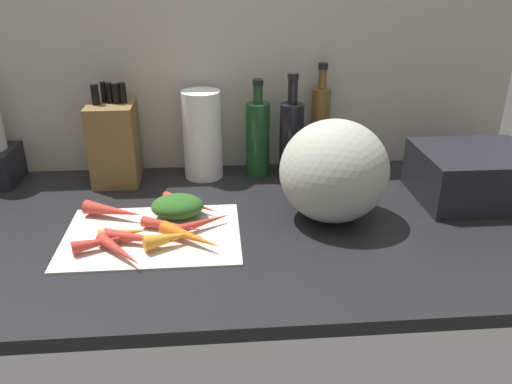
# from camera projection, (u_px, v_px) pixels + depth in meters

# --- Properties ---
(ground_plane) EXTENTS (1.70, 0.80, 0.03)m
(ground_plane) POSITION_uv_depth(u_px,v_px,m) (235.00, 227.00, 1.26)
(ground_plane) COLOR black
(wall_back) EXTENTS (1.70, 0.03, 0.60)m
(wall_back) POSITION_uv_depth(u_px,v_px,m) (227.00, 66.00, 1.48)
(wall_back) COLOR #BCB7AD
(wall_back) RESTS_ON ground_plane
(cutting_board) EXTENTS (0.40, 0.29, 0.01)m
(cutting_board) POSITION_uv_depth(u_px,v_px,m) (152.00, 234.00, 1.19)
(cutting_board) COLOR beige
(cutting_board) RESTS_ON ground_plane
(carrot_0) EXTENTS (0.11, 0.05, 0.03)m
(carrot_0) POSITION_uv_depth(u_px,v_px,m) (124.00, 233.00, 1.15)
(carrot_0) COLOR orange
(carrot_0) RESTS_ON cutting_board
(carrot_1) EXTENTS (0.15, 0.08, 0.03)m
(carrot_1) POSITION_uv_depth(u_px,v_px,m) (173.00, 226.00, 1.19)
(carrot_1) COLOR red
(carrot_1) RESTS_ON cutting_board
(carrot_2) EXTENTS (0.15, 0.12, 0.03)m
(carrot_2) POSITION_uv_depth(u_px,v_px,m) (191.00, 237.00, 1.14)
(carrot_2) COLOR orange
(carrot_2) RESTS_ON cutting_board
(carrot_3) EXTENTS (0.15, 0.10, 0.03)m
(carrot_3) POSITION_uv_depth(u_px,v_px,m) (201.00, 223.00, 1.20)
(carrot_3) COLOR red
(carrot_3) RESTS_ON cutting_board
(carrot_4) EXTENTS (0.12, 0.13, 0.03)m
(carrot_4) POSITION_uv_depth(u_px,v_px,m) (120.00, 251.00, 1.09)
(carrot_4) COLOR red
(carrot_4) RESTS_ON cutting_board
(carrot_5) EXTENTS (0.17, 0.08, 0.03)m
(carrot_5) POSITION_uv_depth(u_px,v_px,m) (141.00, 238.00, 1.13)
(carrot_5) COLOR red
(carrot_5) RESTS_ON cutting_board
(carrot_6) EXTENTS (0.15, 0.13, 0.02)m
(carrot_6) POSITION_uv_depth(u_px,v_px,m) (191.00, 204.00, 1.30)
(carrot_6) COLOR red
(carrot_6) RESTS_ON cutting_board
(carrot_7) EXTENTS (0.12, 0.07, 0.04)m
(carrot_7) POSITION_uv_depth(u_px,v_px,m) (170.00, 238.00, 1.13)
(carrot_7) COLOR orange
(carrot_7) RESTS_ON cutting_board
(carrot_8) EXTENTS (0.12, 0.07, 0.03)m
(carrot_8) POSITION_uv_depth(u_px,v_px,m) (101.00, 242.00, 1.12)
(carrot_8) COLOR red
(carrot_8) RESTS_ON cutting_board
(carrot_9) EXTENTS (0.15, 0.09, 0.04)m
(carrot_9) POSITION_uv_depth(u_px,v_px,m) (113.00, 211.00, 1.25)
(carrot_9) COLOR red
(carrot_9) RESTS_ON cutting_board
(carrot_greens_pile) EXTENTS (0.13, 0.10, 0.05)m
(carrot_greens_pile) POSITION_uv_depth(u_px,v_px,m) (178.00, 206.00, 1.25)
(carrot_greens_pile) COLOR #2D6023
(carrot_greens_pile) RESTS_ON cutting_board
(winter_squash) EXTENTS (0.26, 0.25, 0.25)m
(winter_squash) POSITION_uv_depth(u_px,v_px,m) (334.00, 172.00, 1.22)
(winter_squash) COLOR #B2B7A8
(winter_squash) RESTS_ON ground_plane
(knife_block) EXTENTS (0.12, 0.14, 0.28)m
(knife_block) POSITION_uv_depth(u_px,v_px,m) (115.00, 142.00, 1.43)
(knife_block) COLOR brown
(knife_block) RESTS_ON ground_plane
(paper_towel_roll) EXTENTS (0.11, 0.11, 0.25)m
(paper_towel_roll) POSITION_uv_depth(u_px,v_px,m) (202.00, 135.00, 1.46)
(paper_towel_roll) COLOR white
(paper_towel_roll) RESTS_ON ground_plane
(bottle_0) EXTENTS (0.07, 0.07, 0.28)m
(bottle_0) POSITION_uv_depth(u_px,v_px,m) (258.00, 138.00, 1.48)
(bottle_0) COLOR #19421E
(bottle_0) RESTS_ON ground_plane
(bottle_1) EXTENTS (0.07, 0.07, 0.30)m
(bottle_1) POSITION_uv_depth(u_px,v_px,m) (291.00, 138.00, 1.46)
(bottle_1) COLOR black
(bottle_1) RESTS_ON ground_plane
(bottle_2) EXTENTS (0.05, 0.05, 0.32)m
(bottle_2) POSITION_uv_depth(u_px,v_px,m) (320.00, 127.00, 1.51)
(bottle_2) COLOR brown
(bottle_2) RESTS_ON ground_plane
(dish_rack) EXTENTS (0.29, 0.25, 0.13)m
(dish_rack) POSITION_uv_depth(u_px,v_px,m) (474.00, 175.00, 1.35)
(dish_rack) COLOR black
(dish_rack) RESTS_ON ground_plane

